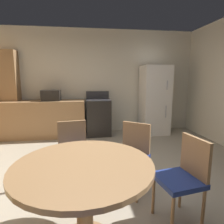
{
  "coord_description": "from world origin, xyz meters",
  "views": [
    {
      "loc": [
        -0.35,
        -2.34,
        1.44
      ],
      "look_at": [
        0.09,
        0.81,
        0.87
      ],
      "focal_mm": 30.48,
      "sensor_mm": 36.0,
      "label": 1
    }
  ],
  "objects_px": {
    "chair_northeast": "(132,152)",
    "chair_north": "(73,150)",
    "oven_range": "(98,117)",
    "chair_east": "(184,174)",
    "refrigerator": "(154,100)",
    "dining_table": "(84,181)",
    "microwave": "(51,95)"
  },
  "relations": [
    {
      "from": "refrigerator",
      "to": "chair_east",
      "type": "relative_size",
      "value": 2.02
    },
    {
      "from": "refrigerator",
      "to": "chair_north",
      "type": "xyz_separation_m",
      "value": [
        -1.96,
        -2.29,
        -0.38
      ]
    },
    {
      "from": "dining_table",
      "to": "chair_northeast",
      "type": "relative_size",
      "value": 1.31
    },
    {
      "from": "refrigerator",
      "to": "dining_table",
      "type": "distance_m",
      "value": 3.75
    },
    {
      "from": "chair_northeast",
      "to": "dining_table",
      "type": "bearing_deg",
      "value": 0.0
    },
    {
      "from": "refrigerator",
      "to": "dining_table",
      "type": "relative_size",
      "value": 1.54
    },
    {
      "from": "dining_table",
      "to": "chair_north",
      "type": "height_order",
      "value": "chair_north"
    },
    {
      "from": "chair_northeast",
      "to": "chair_north",
      "type": "distance_m",
      "value": 0.78
    },
    {
      "from": "oven_range",
      "to": "chair_north",
      "type": "distance_m",
      "value": 2.4
    },
    {
      "from": "oven_range",
      "to": "dining_table",
      "type": "bearing_deg",
      "value": -95.88
    },
    {
      "from": "refrigerator",
      "to": "chair_northeast",
      "type": "xyz_separation_m",
      "value": [
        -1.2,
        -2.49,
        -0.38
      ]
    },
    {
      "from": "dining_table",
      "to": "chair_east",
      "type": "xyz_separation_m",
      "value": [
        0.98,
        0.16,
        -0.1
      ]
    },
    {
      "from": "refrigerator",
      "to": "chair_east",
      "type": "distance_m",
      "value": 3.24
    },
    {
      "from": "microwave",
      "to": "refrigerator",
      "type": "bearing_deg",
      "value": -1.1
    },
    {
      "from": "oven_range",
      "to": "chair_north",
      "type": "bearing_deg",
      "value": -101.88
    },
    {
      "from": "oven_range",
      "to": "microwave",
      "type": "xyz_separation_m",
      "value": [
        -1.15,
        -0.0,
        0.56
      ]
    },
    {
      "from": "chair_northeast",
      "to": "chair_north",
      "type": "relative_size",
      "value": 1.0
    },
    {
      "from": "chair_northeast",
      "to": "chair_east",
      "type": "height_order",
      "value": "same"
    },
    {
      "from": "refrigerator",
      "to": "oven_range",
      "type": "bearing_deg",
      "value": 177.9
    },
    {
      "from": "chair_northeast",
      "to": "oven_range",
      "type": "bearing_deg",
      "value": -136.4
    },
    {
      "from": "chair_east",
      "to": "chair_north",
      "type": "distance_m",
      "value": 1.4
    },
    {
      "from": "chair_east",
      "to": "chair_north",
      "type": "xyz_separation_m",
      "value": [
        -1.13,
        0.82,
        0.0
      ]
    },
    {
      "from": "oven_range",
      "to": "microwave",
      "type": "distance_m",
      "value": 1.28
    },
    {
      "from": "oven_range",
      "to": "refrigerator",
      "type": "bearing_deg",
      "value": -2.1
    },
    {
      "from": "refrigerator",
      "to": "microwave",
      "type": "distance_m",
      "value": 2.62
    },
    {
      "from": "refrigerator",
      "to": "chair_north",
      "type": "bearing_deg",
      "value": -130.5
    },
    {
      "from": "microwave",
      "to": "chair_east",
      "type": "distance_m",
      "value": 3.67
    },
    {
      "from": "microwave",
      "to": "chair_north",
      "type": "distance_m",
      "value": 2.49
    },
    {
      "from": "oven_range",
      "to": "chair_northeast",
      "type": "bearing_deg",
      "value": -84.06
    },
    {
      "from": "dining_table",
      "to": "chair_northeast",
      "type": "height_order",
      "value": "chair_northeast"
    },
    {
      "from": "oven_range",
      "to": "microwave",
      "type": "height_order",
      "value": "microwave"
    },
    {
      "from": "microwave",
      "to": "chair_north",
      "type": "bearing_deg",
      "value": -74.38
    }
  ]
}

